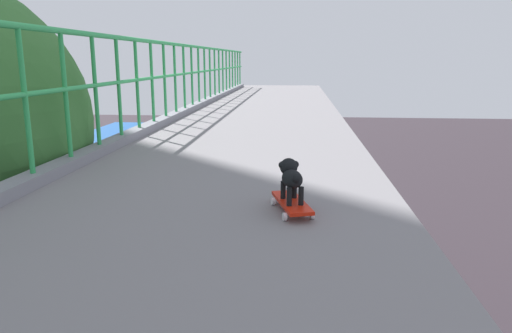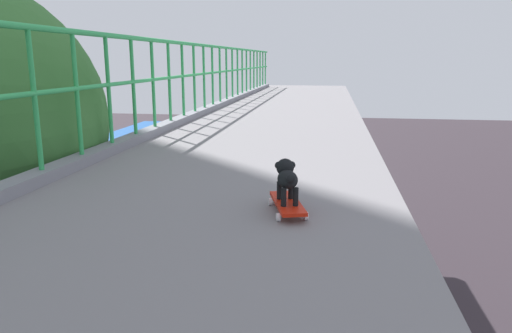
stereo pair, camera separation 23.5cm
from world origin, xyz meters
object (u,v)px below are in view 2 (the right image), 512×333
Objects in this scene: city_bus at (126,165)px; toy_skateboard at (287,204)px; car_yellow_cab_fifth at (59,333)px; small_dog at (287,177)px.

city_bus is 20.62× the size of toy_skateboard.
car_yellow_cab_fifth is 13.72× the size of small_dog.
city_bus is at bearing 106.81° from car_yellow_cab_fifth.
toy_skateboard is 1.73× the size of small_dog.
car_yellow_cab_fifth is 13.32m from city_bus.
car_yellow_cab_fifth is 0.39× the size of city_bus.
toy_skateboard is at bearing -46.34° from car_yellow_cab_fifth.
small_dog is at bearing -46.34° from car_yellow_cab_fifth.
small_dog is (-0.01, 0.01, 0.19)m from toy_skateboard.
city_bus reaches higher than car_yellow_cab_fifth.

